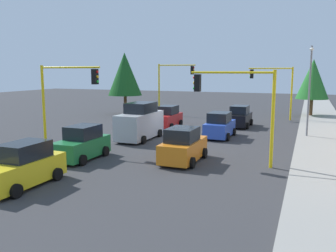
{
  "coord_description": "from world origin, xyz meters",
  "views": [
    {
      "loc": [
        25.25,
        9.2,
        5.15
      ],
      "look_at": [
        1.66,
        -0.14,
        1.2
      ],
      "focal_mm": 38.07,
      "sensor_mm": 36.0,
      "label": 1
    }
  ],
  "objects_px": {
    "street_lamp_curbside": "(310,82)",
    "car_blue": "(220,126)",
    "traffic_signal_near_left": "(238,98)",
    "traffic_signal_far_right": "(173,79)",
    "delivery_van_silver": "(140,122)",
    "car_yellow": "(23,167)",
    "traffic_signal_far_left": "(274,82)",
    "tree_opposite_side": "(125,74)",
    "tree_roadside_far": "(313,79)",
    "car_orange": "(183,146)",
    "car_red": "(167,118)",
    "traffic_signal_near_right": "(65,90)",
    "car_green": "(82,144)",
    "car_black": "(240,117)"
  },
  "relations": [
    {
      "from": "street_lamp_curbside",
      "to": "car_yellow",
      "type": "xyz_separation_m",
      "value": [
        16.88,
        -11.76,
        -3.45
      ]
    },
    {
      "from": "traffic_signal_far_left",
      "to": "tree_roadside_far",
      "type": "distance_m",
      "value": 5.54
    },
    {
      "from": "traffic_signal_far_right",
      "to": "traffic_signal_near_right",
      "type": "bearing_deg",
      "value": 0.19
    },
    {
      "from": "traffic_signal_far_left",
      "to": "tree_opposite_side",
      "type": "distance_m",
      "value": 16.82
    },
    {
      "from": "tree_roadside_far",
      "to": "car_black",
      "type": "height_order",
      "value": "tree_roadside_far"
    },
    {
      "from": "street_lamp_curbside",
      "to": "car_yellow",
      "type": "bearing_deg",
      "value": -34.85
    },
    {
      "from": "traffic_signal_far_right",
      "to": "traffic_signal_far_left",
      "type": "relative_size",
      "value": 1.07
    },
    {
      "from": "delivery_van_silver",
      "to": "car_yellow",
      "type": "bearing_deg",
      "value": 0.02
    },
    {
      "from": "car_orange",
      "to": "car_red",
      "type": "distance_m",
      "value": 12.54
    },
    {
      "from": "delivery_van_silver",
      "to": "car_green",
      "type": "distance_m",
      "value": 6.81
    },
    {
      "from": "traffic_signal_near_left",
      "to": "traffic_signal_far_left",
      "type": "height_order",
      "value": "traffic_signal_far_left"
    },
    {
      "from": "traffic_signal_near_right",
      "to": "car_orange",
      "type": "xyz_separation_m",
      "value": [
        0.48,
        8.37,
        -3.01
      ]
    },
    {
      "from": "car_blue",
      "to": "tree_roadside_far",
      "type": "bearing_deg",
      "value": 157.93
    },
    {
      "from": "traffic_signal_near_right",
      "to": "car_blue",
      "type": "height_order",
      "value": "traffic_signal_near_right"
    },
    {
      "from": "traffic_signal_near_left",
      "to": "delivery_van_silver",
      "type": "distance_m",
      "value": 9.73
    },
    {
      "from": "traffic_signal_far_left",
      "to": "street_lamp_curbside",
      "type": "bearing_deg",
      "value": 18.74
    },
    {
      "from": "car_orange",
      "to": "car_red",
      "type": "height_order",
      "value": "same"
    },
    {
      "from": "car_black",
      "to": "car_orange",
      "type": "xyz_separation_m",
      "value": [
        14.07,
        -0.66,
        0.0
      ]
    },
    {
      "from": "car_yellow",
      "to": "traffic_signal_far_right",
      "type": "bearing_deg",
      "value": -173.35
    },
    {
      "from": "traffic_signal_near_left",
      "to": "tree_roadside_far",
      "type": "bearing_deg",
      "value": 170.82
    },
    {
      "from": "street_lamp_curbside",
      "to": "car_orange",
      "type": "height_order",
      "value": "street_lamp_curbside"
    },
    {
      "from": "traffic_signal_far_left",
      "to": "traffic_signal_near_right",
      "type": "bearing_deg",
      "value": -29.57
    },
    {
      "from": "car_black",
      "to": "car_blue",
      "type": "height_order",
      "value": "same"
    },
    {
      "from": "tree_opposite_side",
      "to": "car_blue",
      "type": "relative_size",
      "value": 1.86
    },
    {
      "from": "street_lamp_curbside",
      "to": "car_blue",
      "type": "distance_m",
      "value": 7.47
    },
    {
      "from": "car_green",
      "to": "delivery_van_silver",
      "type": "bearing_deg",
      "value": 176.06
    },
    {
      "from": "traffic_signal_near_right",
      "to": "car_green",
      "type": "height_order",
      "value": "traffic_signal_near_right"
    },
    {
      "from": "delivery_van_silver",
      "to": "car_yellow",
      "type": "distance_m",
      "value": 11.96
    },
    {
      "from": "traffic_signal_near_left",
      "to": "delivery_van_silver",
      "type": "height_order",
      "value": "traffic_signal_near_left"
    },
    {
      "from": "traffic_signal_far_right",
      "to": "delivery_van_silver",
      "type": "bearing_deg",
      "value": 11.72
    },
    {
      "from": "traffic_signal_far_left",
      "to": "car_black",
      "type": "relative_size",
      "value": 1.41
    },
    {
      "from": "traffic_signal_far_right",
      "to": "delivery_van_silver",
      "type": "xyz_separation_m",
      "value": [
        15.31,
        3.18,
        -2.9
      ]
    },
    {
      "from": "tree_opposite_side",
      "to": "car_blue",
      "type": "distance_m",
      "value": 17.73
    },
    {
      "from": "traffic_signal_far_left",
      "to": "tree_opposite_side",
      "type": "bearing_deg",
      "value": -83.16
    },
    {
      "from": "car_green",
      "to": "car_blue",
      "type": "height_order",
      "value": "same"
    },
    {
      "from": "traffic_signal_near_right",
      "to": "tree_roadside_far",
      "type": "height_order",
      "value": "tree_roadside_far"
    },
    {
      "from": "delivery_van_silver",
      "to": "car_red",
      "type": "xyz_separation_m",
      "value": [
        -6.1,
        -0.23,
        -0.39
      ]
    },
    {
      "from": "traffic_signal_near_left",
      "to": "car_blue",
      "type": "xyz_separation_m",
      "value": [
        -7.65,
        -2.75,
        -2.81
      ]
    },
    {
      "from": "street_lamp_curbside",
      "to": "car_orange",
      "type": "relative_size",
      "value": 1.79
    },
    {
      "from": "delivery_van_silver",
      "to": "traffic_signal_near_right",
      "type": "bearing_deg",
      "value": -33.58
    },
    {
      "from": "traffic_signal_near_left",
      "to": "traffic_signal_far_right",
      "type": "relative_size",
      "value": 0.88
    },
    {
      "from": "car_yellow",
      "to": "car_red",
      "type": "relative_size",
      "value": 1.05
    },
    {
      "from": "traffic_signal_far_right",
      "to": "car_orange",
      "type": "bearing_deg",
      "value": 22.38
    },
    {
      "from": "car_black",
      "to": "car_orange",
      "type": "relative_size",
      "value": 1.01
    },
    {
      "from": "car_yellow",
      "to": "traffic_signal_near_left",
      "type": "bearing_deg",
      "value": 131.64
    },
    {
      "from": "car_blue",
      "to": "tree_opposite_side",
      "type": "bearing_deg",
      "value": -126.74
    },
    {
      "from": "tree_opposite_side",
      "to": "traffic_signal_near_right",
      "type": "bearing_deg",
      "value": 16.49
    },
    {
      "from": "traffic_signal_near_left",
      "to": "traffic_signal_far_right",
      "type": "distance_m",
      "value": 23.0
    },
    {
      "from": "traffic_signal_far_left",
      "to": "street_lamp_curbside",
      "type": "distance_m",
      "value": 10.98
    },
    {
      "from": "traffic_signal_far_right",
      "to": "traffic_signal_near_right",
      "type": "xyz_separation_m",
      "value": [
        20.0,
        0.07,
        -0.28
      ]
    }
  ]
}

